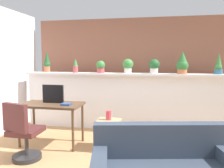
{
  "coord_description": "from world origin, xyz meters",
  "views": [
    {
      "loc": [
        0.64,
        -2.82,
        1.54
      ],
      "look_at": [
        -0.18,
        1.31,
        1.08
      ],
      "focal_mm": 36.33,
      "sensor_mm": 36.0,
      "label": 1
    }
  ],
  "objects": [
    {
      "name": "potted_plant_0",
      "position": [
        -1.83,
        1.99,
        1.47
      ],
      "size": [
        0.15,
        0.15,
        0.47
      ],
      "color": "#C66B42",
      "rests_on": "plant_shelf"
    },
    {
      "name": "plant_shelf",
      "position": [
        0.0,
        1.96,
        1.23
      ],
      "size": [
        4.51,
        0.35,
        0.04
      ],
      "primitive_type": "cube",
      "color": "white",
      "rests_on": "divider_wall"
    },
    {
      "name": "brick_wall_behind",
      "position": [
        0.0,
        2.6,
        1.25
      ],
      "size": [
        4.51,
        0.1,
        2.5
      ],
      "primitive_type": "cube",
      "color": "#935B47",
      "rests_on": "ground"
    },
    {
      "name": "tv_monitor",
      "position": [
        -1.21,
        0.97,
        0.92
      ],
      "size": [
        0.4,
        0.04,
        0.33
      ],
      "primitive_type": "cube",
      "color": "black",
      "rests_on": "desk"
    },
    {
      "name": "office_chair",
      "position": [
        -1.32,
        0.17,
        0.39
      ],
      "size": [
        0.49,
        0.49,
        0.91
      ],
      "color": "#262628",
      "rests_on": "ground"
    },
    {
      "name": "potted_plant_1",
      "position": [
        -1.13,
        1.95,
        1.4
      ],
      "size": [
        0.11,
        0.11,
        0.31
      ],
      "color": "#B7474C",
      "rests_on": "plant_shelf"
    },
    {
      "name": "desk",
      "position": [
        -1.21,
        0.89,
        0.67
      ],
      "size": [
        1.1,
        0.6,
        0.75
      ],
      "color": "brown",
      "rests_on": "ground"
    },
    {
      "name": "potted_plant_5",
      "position": [
        1.14,
        1.93,
        1.46
      ],
      "size": [
        0.24,
        0.24,
        0.46
      ],
      "color": "#C66B42",
      "rests_on": "plant_shelf"
    },
    {
      "name": "vase_on_shelf",
      "position": [
        -0.16,
        0.92,
        0.58
      ],
      "size": [
        0.09,
        0.09,
        0.16
      ],
      "primitive_type": "cylinder",
      "color": "#CC3D47",
      "rests_on": "side_cube_shelf"
    },
    {
      "name": "side_cube_shelf",
      "position": [
        -0.15,
        0.87,
        0.25
      ],
      "size": [
        0.4,
        0.41,
        0.5
      ],
      "color": "tan",
      "rests_on": "ground"
    },
    {
      "name": "divider_wall",
      "position": [
        0.0,
        2.0,
        0.6
      ],
      "size": [
        4.51,
        0.16,
        1.21
      ],
      "primitive_type": "cube",
      "color": "white",
      "rests_on": "ground"
    },
    {
      "name": "book_on_desk",
      "position": [
        -0.88,
        0.79,
        0.77
      ],
      "size": [
        0.17,
        0.11,
        0.04
      ],
      "primitive_type": "cube",
      "color": "#2D4C8C",
      "rests_on": "desk"
    },
    {
      "name": "potted_plant_4",
      "position": [
        0.59,
        1.93,
        1.41
      ],
      "size": [
        0.22,
        0.22,
        0.3
      ],
      "color": "silver",
      "rests_on": "plant_shelf"
    },
    {
      "name": "potted_plant_3",
      "position": [
        0.04,
        1.95,
        1.41
      ],
      "size": [
        0.23,
        0.23,
        0.3
      ],
      "color": "silver",
      "rests_on": "plant_shelf"
    },
    {
      "name": "potted_plant_6",
      "position": [
        1.84,
        1.99,
        1.42
      ],
      "size": [
        0.16,
        0.16,
        0.42
      ],
      "color": "#386B84",
      "rests_on": "plant_shelf"
    },
    {
      "name": "potted_plant_2",
      "position": [
        -0.55,
        1.93,
        1.38
      ],
      "size": [
        0.19,
        0.19,
        0.26
      ],
      "color": "#B7474C",
      "rests_on": "plant_shelf"
    }
  ]
}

